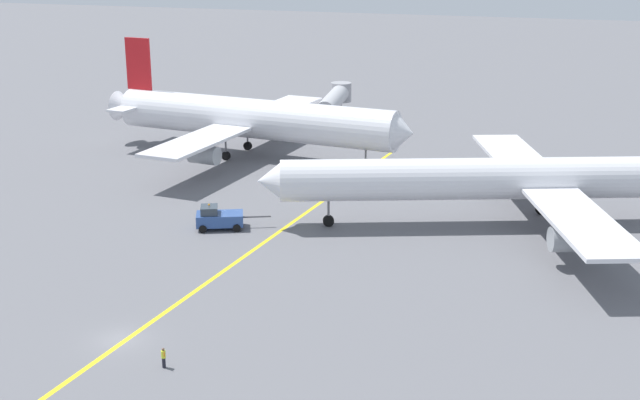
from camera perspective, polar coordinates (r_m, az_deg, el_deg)
ground_plane at (r=74.01m, az=-13.26°, el=-9.08°), size 600.00×600.00×0.00m
taxiway_stripe at (r=81.22m, az=-8.76°, el=-6.34°), size 11.26×119.56×0.01m
airliner_at_gate_left at (r=128.50m, az=-4.53°, el=5.43°), size 50.12×46.23×16.97m
airliner_being_pushed at (r=100.67m, az=13.62°, el=1.37°), size 58.30×47.58×16.27m
pushback_tug at (r=98.28m, az=-6.82°, el=-1.19°), size 8.42×4.80×3.01m
ground_crew_marshaller_foreground at (r=68.52m, az=-10.44°, el=-10.33°), size 0.41×0.43×1.69m
jet_bridge at (r=152.66m, az=1.02°, el=6.78°), size 6.01×19.92×6.00m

